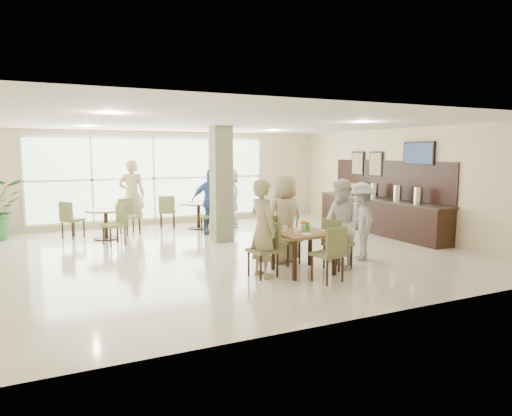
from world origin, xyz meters
name	(u,v)px	position (x,y,z in m)	size (l,w,h in m)	color
ground	(224,252)	(0.00, 0.00, 0.00)	(10.00, 10.00, 0.00)	beige
room_shell	(224,174)	(0.00, 0.00, 1.70)	(10.00, 10.00, 10.00)	white
window_bank	(154,178)	(-0.50, 4.46, 1.40)	(7.00, 0.04, 7.00)	silver
column	(221,184)	(0.40, 1.20, 1.40)	(0.45, 0.45, 2.80)	#636A4A
main_table	(303,237)	(0.68, -2.18, 0.66)	(0.96, 0.96, 0.75)	brown
round_table_left	(106,217)	(-2.13, 2.72, 0.55)	(0.99, 0.99, 0.75)	brown
round_table_right	(198,209)	(0.49, 3.27, 0.58)	(1.11, 1.11, 0.75)	brown
chairs_main_table	(304,247)	(0.70, -2.18, 0.47)	(2.06, 1.92, 0.95)	#636738
chairs_table_left	(106,220)	(-2.13, 2.72, 0.47)	(2.00, 1.92, 0.95)	#636738
chairs_table_right	(198,212)	(0.47, 3.27, 0.47)	(2.13, 1.98, 0.95)	#636738
tabletop_clutter	(305,229)	(0.70, -2.19, 0.81)	(0.73, 0.68, 0.21)	white
buffet_counter	(379,213)	(4.70, 0.51, 0.55)	(0.64, 4.70, 1.95)	black
wall_tv	(419,153)	(4.94, -0.60, 2.15)	(0.06, 1.00, 0.58)	black
framed_art_a	(376,164)	(4.95, 1.00, 1.85)	(0.05, 0.55, 0.70)	black
framed_art_b	(358,163)	(4.95, 1.80, 1.85)	(0.05, 0.55, 0.70)	black
teen_left	(263,228)	(-0.10, -2.10, 0.86)	(0.63, 0.41, 1.72)	tan
teen_far	(285,219)	(0.75, -1.35, 0.88)	(0.86, 0.47, 1.76)	tan
teen_right	(341,224)	(1.50, -2.20, 0.84)	(0.82, 0.64, 1.69)	white
teen_standing	(361,221)	(2.28, -1.79, 0.79)	(1.02, 0.59, 1.58)	#969698
adult_a	(211,201)	(0.52, 2.33, 0.88)	(1.03, 0.58, 1.75)	#3A5AAF
adult_b	(230,198)	(1.42, 3.15, 0.86)	(1.60, 0.69, 1.73)	white
adult_standing	(132,195)	(-1.26, 3.90, 0.99)	(0.72, 0.47, 1.98)	tan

